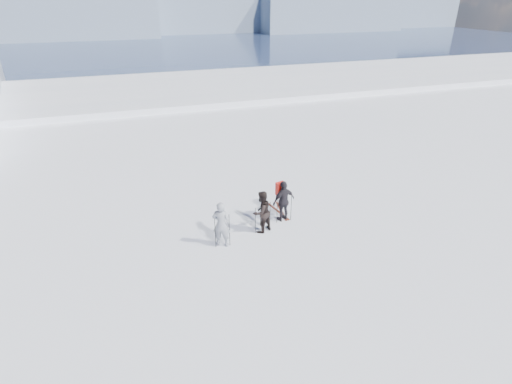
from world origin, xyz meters
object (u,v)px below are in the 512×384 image
at_px(skier_grey, 221,224).
at_px(skis_loose, 280,211).
at_px(skier_pack, 284,201).
at_px(skier_dark, 262,212).

xyz_separation_m(skier_grey, skis_loose, (3.03, 1.68, -0.90)).
bearing_deg(skier_grey, skis_loose, -122.67).
bearing_deg(skier_pack, skier_grey, 5.13).
distance_m(skier_dark, skis_loose, 1.99).
relative_size(skier_grey, skis_loose, 1.07).
distance_m(skier_grey, skier_dark, 1.79).
height_order(skier_dark, skier_pack, skier_pack).
bearing_deg(skier_dark, skier_pack, -179.09).
distance_m(skier_pack, skis_loose, 1.13).
xyz_separation_m(skier_dark, skier_pack, (1.16, 0.54, 0.01)).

